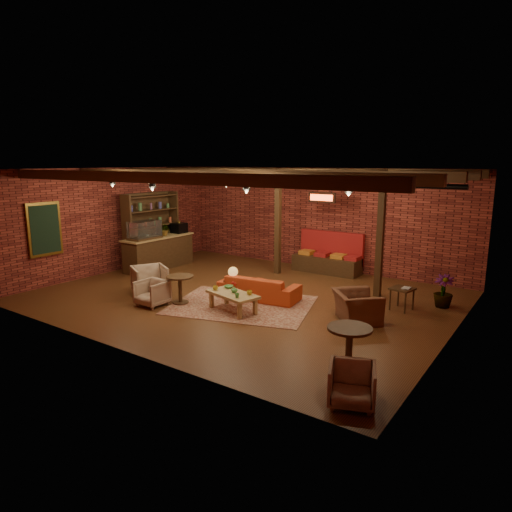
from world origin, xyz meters
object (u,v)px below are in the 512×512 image
Objects in this scene: coffee_table at (233,295)px; armchair_a at (150,279)px; round_table_left at (180,285)px; armchair_right at (357,302)px; sofa at (259,287)px; armchair_far at (352,383)px; round_table_right at (349,344)px; plant_tall at (446,259)px; armchair_b at (152,292)px; side_table_lamp at (233,274)px; side_table_book at (402,289)px.

armchair_a is at bearing -176.14° from coffee_table.
coffee_table is 2.02× the size of round_table_left.
armchair_right reaches higher than round_table_left.
armchair_far is at bearing 131.31° from sofa.
sofa is 4.45m from round_table_right.
plant_tall is at bearing -161.43° from sofa.
armchair_far is (5.32, -2.07, -0.13)m from round_table_left.
armchair_a is 0.36× the size of plant_tall.
sofa is 3.05× the size of armchair_far.
plant_tall is (5.76, 3.82, 0.84)m from armchair_b.
armchair_a is at bearing 176.17° from round_table_left.
round_table_left is at bearing -169.95° from coffee_table.
plant_tall reaches higher than armchair_b.
round_table_right is (5.37, -0.78, 0.22)m from armchair_b.
round_table_right is (4.93, -1.28, 0.09)m from round_table_left.
armchair_a is 6.23m from round_table_right.
side_table_lamp reaches higher than armchair_b.
plant_tall is at bearing 68.18° from armchair_far.
side_table_book is at bearing -38.14° from armchair_a.
armchair_right is (5.17, 1.16, 0.02)m from armchair_a.
plant_tall reaches higher than round_table_left.
round_table_left is 5.25m from side_table_book.
side_table_book is at bearing 77.26° from armchair_far.
side_table_book is (3.17, 2.31, 0.10)m from coffee_table.
round_table_right is at bearing -94.87° from plant_tall.
side_table_lamp is 0.95× the size of round_table_right.
armchair_a is 1.27× the size of armchair_far.
armchair_a is 1.01× the size of round_table_right.
side_table_lamp is at bearing 53.93° from armchair_b.
round_table_right is at bearing -14.57° from round_table_left.
coffee_table is 1.44m from round_table_left.
round_table_right is at bearing -8.20° from armchair_b.
armchair_b is 0.68× the size of armchair_right.
round_table_right is (6.08, -1.36, 0.14)m from armchair_a.
round_table_right is at bearing -23.53° from coffee_table.
side_table_lamp reaches higher than armchair_far.
round_table_right is 0.91m from armchair_far.
round_table_right is (0.35, -3.84, 0.07)m from side_table_book.
armchair_a is at bearing 140.83° from armchair_b.
sofa is 2.96× the size of round_table_left.
coffee_table reaches higher than armchair_b.
round_table_right is 4.66m from plant_tall.
sofa is at bearing 92.12° from coffee_table.
coffee_table is at bearing -57.74° from armchair_a.
side_table_lamp is 0.79× the size of armchair_right.
coffee_table is 1.66× the size of round_table_right.
coffee_table is at bearing 68.20° from armchair_right.
round_table_left is at bearing 136.94° from armchair_far.
round_table_left reaches higher than side_table_book.
armchair_a is 1.25× the size of armchair_b.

